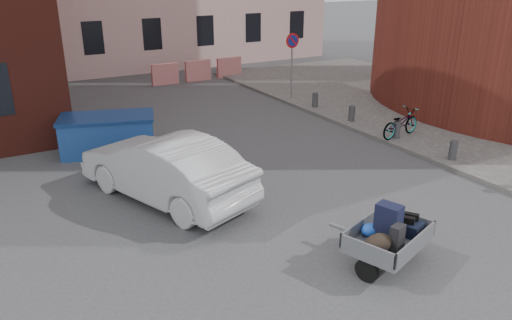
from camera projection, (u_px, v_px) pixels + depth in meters
ground at (302, 233)px, 10.49m from camera, size 120.00×120.00×0.00m
sidewalk at (464, 118)px, 18.34m from camera, size 9.00×24.00×0.12m
no_parking_sign at (292, 52)px, 20.22m from camera, size 0.60×0.09×2.65m
bollards at (397, 130)px, 15.88m from camera, size 0.22×9.02×0.55m
barriers at (198, 71)px, 24.40m from camera, size 4.70×0.18×1.00m
trailer at (388, 236)px, 9.17m from camera, size 1.87×1.98×1.20m
dumpster at (108, 134)px, 14.87m from camera, size 3.03×2.19×1.14m
silver_car at (165, 168)px, 11.81m from camera, size 3.19×5.02×1.56m
bicycle at (401, 123)px, 15.96m from camera, size 1.77×0.84×0.89m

